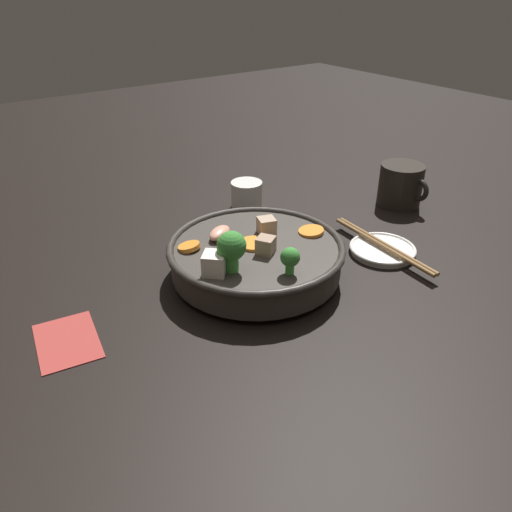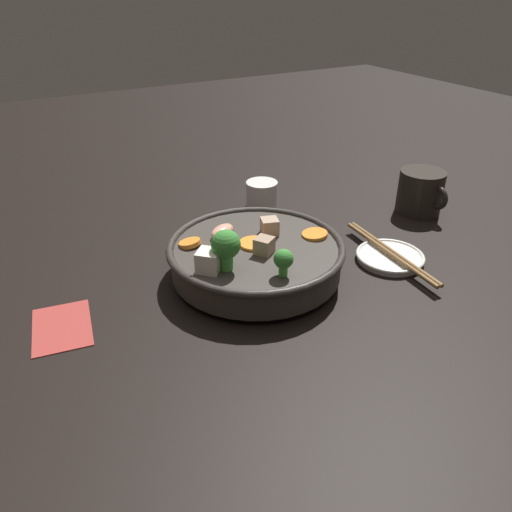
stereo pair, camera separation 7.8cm
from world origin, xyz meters
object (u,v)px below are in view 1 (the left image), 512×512
Objects in this scene: stirfry_bowl at (256,255)px; tea_cup at (247,194)px; dark_mug at (401,185)px; chopsticks_pair at (383,245)px; side_saucer at (382,250)px.

stirfry_bowl reaches higher than tea_cup.
stirfry_bowl is 0.27m from tea_cup.
dark_mug is at bearing 56.17° from tea_cup.
dark_mug is 0.22m from chopsticks_pair.
side_saucer is at bearing -56.87° from dark_mug.
tea_cup is at bearing -123.83° from dark_mug.
dark_mug is at bearing 123.13° from chopsticks_pair.
dark_mug is at bearing 123.13° from side_saucer.
side_saucer is 0.01m from chopsticks_pair.
chopsticks_pair reaches higher than side_saucer.
tea_cup is 0.31m from chopsticks_pair.
side_saucer is at bearing 72.85° from stirfry_bowl.
stirfry_bowl reaches higher than dark_mug.
stirfry_bowl is 0.23m from side_saucer.
tea_cup is 0.28× the size of chopsticks_pair.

